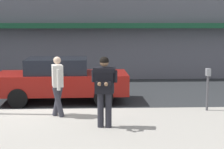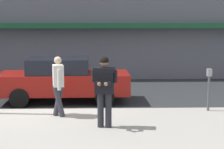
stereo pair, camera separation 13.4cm
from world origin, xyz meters
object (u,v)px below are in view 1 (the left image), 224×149
Objects in this scene: parked_sedan_mid at (61,80)px; pedestrian_in_light_coat at (58,83)px; man_texting_on_phone at (104,84)px; parking_meter at (208,83)px.

parked_sedan_mid is 2.59m from pedestrian_in_light_coat.
man_texting_on_phone is 1.74m from pedestrian_in_light_coat.
man_texting_on_phone is (1.41, -3.74, 0.46)m from parked_sedan_mid.
man_texting_on_phone is at bearing -69.43° from parked_sedan_mid.
pedestrian_in_light_coat is at bearing 137.40° from man_texting_on_phone.
parking_meter is (3.14, 1.69, -0.28)m from man_texting_on_phone.
parked_sedan_mid is 3.57× the size of parking_meter.
parked_sedan_mid reaches higher than parking_meter.
man_texting_on_phone is 1.42× the size of parking_meter.
pedestrian_in_light_coat is at bearing -87.18° from parked_sedan_mid.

